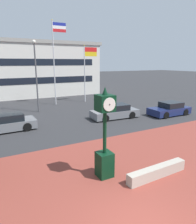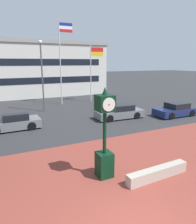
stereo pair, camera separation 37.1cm
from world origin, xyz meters
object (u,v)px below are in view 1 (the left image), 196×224
Objects in this scene: car_street_mid at (8,123)px; car_street_far at (170,109)px; civic_building at (2,69)px; street_clock at (105,139)px; flagpole_primary at (55,56)px; street_lamp_post at (36,70)px; car_street_distant at (115,112)px; flagpole_secondary at (87,67)px.

car_street_far is at bearing -100.40° from car_street_mid.
street_clock is at bearing -86.39° from civic_building.
street_lamp_post is at bearing -134.33° from flagpole_primary.
street_lamp_post is (-5.76, 5.78, 3.77)m from car_street_distant.
flagpole_secondary is at bearing 23.36° from street_lamp_post.
car_street_distant is at bearing -45.10° from street_lamp_post.
car_street_distant is at bearing 54.33° from street_clock.
civic_building is at bearing 22.57° from car_street_distant.
street_lamp_post is (-6.97, -3.01, -0.08)m from flagpole_secondary.
flagpole_secondary reaches higher than car_street_far.
street_clock reaches higher than car_street_distant.
car_street_mid is 14.61m from car_street_far.
car_street_distant is at bearing 74.12° from car_street_far.
car_street_mid is 0.57× the size of flagpole_secondary.
car_street_distant is 23.51m from civic_building.
flagpole_secondary is (-4.12, 10.34, 3.85)m from car_street_far.
car_street_mid is 7.16m from street_lamp_post.
car_street_mid is 13.66m from flagpole_secondary.
flagpole_primary is (6.29, 8.08, 5.21)m from car_street_mid.
car_street_distant is 0.63× the size of street_lamp_post.
street_clock is 0.14× the size of civic_building.
flagpole_primary is at bearing 38.55° from car_street_far.
car_street_far is 14.16m from flagpole_primary.
flagpole_primary is at bearing 45.67° from street_lamp_post.
civic_building reaches higher than street_lamp_post.
car_street_far is (11.23, 6.80, -1.22)m from street_clock.
flagpole_primary is 4.44m from street_lamp_post.
flagpole_secondary is at bearing -0.00° from flagpole_primary.
street_clock is 0.98× the size of car_street_far.
civic_building is 16.25m from street_lamp_post.
car_street_mid is at bearing 88.47° from car_street_distant.
flagpole_secondary is 0.25× the size of civic_building.
car_street_far is at bearing 30.81° from street_clock.
street_clock is at bearing -90.58° from street_lamp_post.
car_street_mid is at bearing -93.50° from civic_building.
car_street_mid and car_street_distant have the same top height.
civic_building reaches higher than street_clock.
street_clock is at bearing -162.02° from car_street_mid.
car_street_far is 5.54m from car_street_distant.
flagpole_primary is 4.25m from flagpole_secondary.
civic_building is 3.94× the size of street_lamp_post.
car_street_mid is 21.51m from civic_building.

